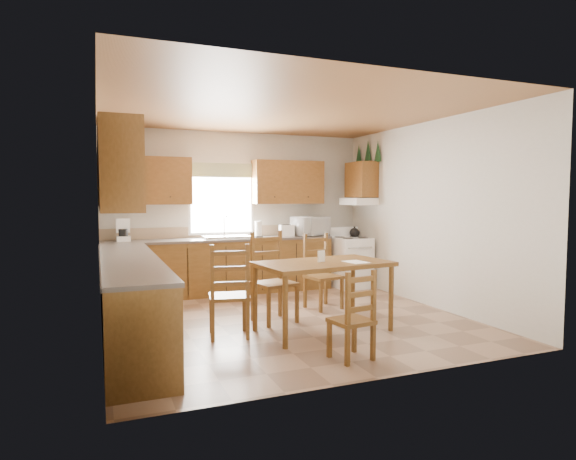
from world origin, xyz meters
name	(u,v)px	position (x,y,z in m)	size (l,w,h in m)	color
floor	(286,319)	(0.00, 0.00, 0.00)	(4.50, 4.50, 0.00)	#8D6D55
ceiling	(286,111)	(0.00, 0.00, 2.70)	(4.50, 4.50, 0.00)	#946136
wall_left	(99,219)	(-2.25, 0.00, 1.35)	(4.50, 4.50, 0.00)	beige
wall_right	(428,214)	(2.25, 0.00, 1.35)	(4.50, 4.50, 0.00)	beige
wall_back	(238,211)	(0.00, 2.25, 1.35)	(4.50, 4.50, 0.00)	beige
wall_front	(381,226)	(0.00, -2.25, 1.35)	(4.50, 4.50, 0.00)	beige
lower_cab_back	(222,267)	(-0.38, 1.95, 0.44)	(3.75, 0.60, 0.88)	brown
lower_cab_left	(130,300)	(-1.95, -0.15, 0.44)	(0.60, 3.60, 0.88)	brown
counter_back	(221,239)	(-0.38, 1.95, 0.90)	(3.75, 0.63, 0.04)	#524944
counter_left	(129,260)	(-1.95, -0.15, 0.90)	(0.63, 3.60, 0.04)	#524944
backsplash	(217,232)	(-0.38, 2.24, 1.01)	(3.75, 0.01, 0.18)	#998063
upper_cab_back_left	(146,181)	(-1.55, 2.08, 1.85)	(1.41, 0.33, 0.75)	brown
upper_cab_back_right	(288,182)	(0.86, 2.08, 1.85)	(1.25, 0.33, 0.75)	brown
upper_cab_left	(114,174)	(-2.08, -0.15, 1.85)	(0.33, 3.60, 0.75)	brown
upper_cab_stove	(361,180)	(2.08, 1.65, 1.90)	(0.33, 0.62, 0.62)	brown
range_hood	(359,201)	(2.03, 1.65, 1.52)	(0.44, 0.62, 0.12)	white
window_frame	(222,200)	(-0.30, 2.22, 1.55)	(1.13, 0.02, 1.18)	white
window_pane	(222,200)	(-0.30, 2.21, 1.55)	(1.05, 0.01, 1.10)	white
window_valance	(222,170)	(-0.30, 2.19, 2.05)	(1.19, 0.01, 0.24)	#436133
sink_basin	(226,237)	(-0.30, 1.95, 0.94)	(0.75, 0.45, 0.04)	silver
pine_decal_a	(378,151)	(2.21, 1.33, 2.38)	(0.22, 0.22, 0.36)	#1B4322
pine_decal_b	(368,150)	(2.21, 1.65, 2.42)	(0.22, 0.22, 0.36)	#1B4322
pine_decal_c	(359,154)	(2.21, 1.97, 2.38)	(0.22, 0.22, 0.36)	#1B4322
stove	(351,263)	(1.88, 1.63, 0.43)	(0.58, 0.60, 0.86)	white
coffeemaker	(123,231)	(-1.90, 1.99, 1.08)	(0.19, 0.23, 0.33)	white
paper_towel	(258,229)	(0.26, 1.92, 1.06)	(0.12, 0.12, 0.27)	white
toaster	(287,231)	(0.77, 1.92, 1.02)	(0.24, 0.15, 0.20)	white
microwave	(310,226)	(1.21, 1.90, 1.09)	(0.56, 0.40, 0.33)	white
dining_table	(323,296)	(0.21, -0.67, 0.42)	(1.55, 0.89, 0.83)	brown
chair_near_left	(229,290)	(-0.89, -0.48, 0.54)	(0.45, 0.43, 1.07)	brown
chair_near_right	(351,315)	(0.03, -1.68, 0.44)	(0.37, 0.36, 0.89)	brown
chair_far_left	(323,272)	(0.73, 0.37, 0.53)	(0.44, 0.42, 1.06)	brown
chair_far_right	(275,278)	(-0.18, -0.07, 0.57)	(0.48, 0.46, 1.14)	brown
table_paper	(356,262)	(0.57, -0.83, 0.83)	(0.22, 0.30, 0.00)	white
table_card	(321,256)	(0.19, -0.67, 0.90)	(0.10, 0.02, 0.13)	white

